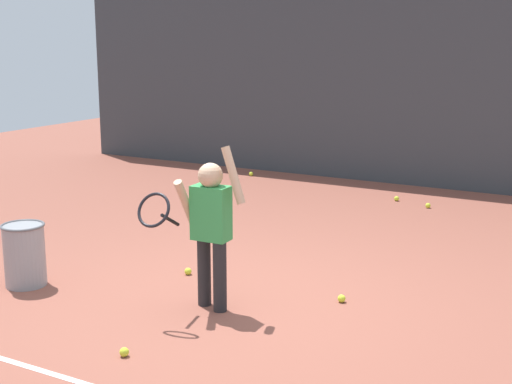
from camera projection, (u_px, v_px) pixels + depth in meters
name	position (u px, v px, depth m)	size (l,w,h in m)	color
ground_plane	(229.00, 305.00, 5.96)	(20.00, 20.00, 0.00)	brown
back_fence_windscreen	(426.00, 88.00, 10.30)	(12.12, 0.08, 2.86)	#383D42
fence_post_0	(108.00, 72.00, 13.14)	(0.09, 0.09, 3.01)	slate
fence_post_1	(303.00, 78.00, 11.27)	(0.09, 0.09, 3.01)	slate
tennis_player	(209.00, 222.00, 5.74)	(0.70, 0.60, 1.35)	#232326
ball_hopper	(24.00, 254.00, 6.38)	(0.38, 0.38, 0.56)	gray
tennis_ball_0	(397.00, 199.00, 9.65)	(0.07, 0.07, 0.07)	#CCE033
tennis_ball_3	(428.00, 206.00, 9.26)	(0.07, 0.07, 0.07)	#CCE033
tennis_ball_4	(124.00, 352.00, 5.01)	(0.07, 0.07, 0.07)	#CCE033
tennis_ball_5	(188.00, 271.00, 6.71)	(0.07, 0.07, 0.07)	#CCE033
tennis_ball_6	(251.00, 174.00, 11.34)	(0.07, 0.07, 0.07)	#CCE033
tennis_ball_8	(342.00, 298.00, 6.02)	(0.07, 0.07, 0.07)	#CCE033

